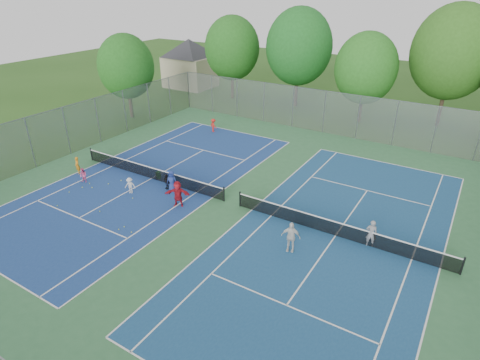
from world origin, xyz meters
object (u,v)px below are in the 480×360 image
(net_left, at_px, (151,173))
(net_right, at_px, (336,229))
(ball_hopper, at_px, (158,175))
(ball_crate, at_px, (168,174))
(instructor, at_px, (371,233))

(net_left, relative_size, net_right, 1.00)
(net_right, distance_m, ball_hopper, 13.57)
(net_left, relative_size, ball_hopper, 23.39)
(ball_hopper, bearing_deg, ball_crate, 70.61)
(net_right, relative_size, instructor, 7.93)
(net_left, height_order, net_right, same)
(net_left, bearing_deg, ball_crate, 56.59)
(ball_crate, bearing_deg, ball_hopper, -109.39)
(net_left, height_order, ball_hopper, net_left)
(net_right, distance_m, ball_crate, 13.34)
(ball_crate, distance_m, instructor, 15.23)
(instructor, bearing_deg, ball_crate, -13.46)
(net_right, bearing_deg, ball_crate, 175.39)
(net_right, relative_size, ball_crate, 37.01)
(net_left, relative_size, instructor, 7.93)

